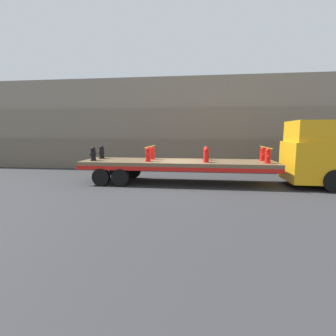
% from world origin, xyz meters
% --- Properties ---
extents(ground_plane, '(120.00, 120.00, 0.00)m').
position_xyz_m(ground_plane, '(0.00, 0.00, 0.00)').
color(ground_plane, '#2D2D30').
extents(rock_cliff, '(60.00, 3.30, 6.45)m').
position_xyz_m(rock_cliff, '(0.00, 6.16, 3.23)').
color(rock_cliff, '#665B4C').
rests_on(rock_cliff, ground_plane).
extents(truck_cab, '(2.57, 2.72, 3.20)m').
position_xyz_m(truck_cab, '(6.73, 0.00, 1.58)').
color(truck_cab, orange).
rests_on(truck_cab, ground_plane).
extents(flatbed_trailer, '(9.95, 2.69, 1.19)m').
position_xyz_m(flatbed_trailer, '(-0.50, 0.00, 0.98)').
color(flatbed_trailer, brown).
rests_on(flatbed_trailer, ground_plane).
extents(fire_hydrant_black_near_0, '(0.32, 0.56, 0.73)m').
position_xyz_m(fire_hydrant_black_near_0, '(-4.37, -0.57, 1.54)').
color(fire_hydrant_black_near_0, black).
rests_on(fire_hydrant_black_near_0, flatbed_trailer).
extents(fire_hydrant_black_far_0, '(0.32, 0.56, 0.73)m').
position_xyz_m(fire_hydrant_black_far_0, '(-4.37, 0.57, 1.54)').
color(fire_hydrant_black_far_0, black).
rests_on(fire_hydrant_black_far_0, flatbed_trailer).
extents(fire_hydrant_red_near_1, '(0.32, 0.56, 0.73)m').
position_xyz_m(fire_hydrant_red_near_1, '(-1.46, -0.57, 1.54)').
color(fire_hydrant_red_near_1, red).
rests_on(fire_hydrant_red_near_1, flatbed_trailer).
extents(fire_hydrant_red_far_1, '(0.32, 0.56, 0.73)m').
position_xyz_m(fire_hydrant_red_far_1, '(-1.46, 0.57, 1.54)').
color(fire_hydrant_red_far_1, red).
rests_on(fire_hydrant_red_far_1, flatbed_trailer).
extents(fire_hydrant_red_near_2, '(0.32, 0.56, 0.73)m').
position_xyz_m(fire_hydrant_red_near_2, '(1.46, -0.57, 1.54)').
color(fire_hydrant_red_near_2, red).
rests_on(fire_hydrant_red_near_2, flatbed_trailer).
extents(fire_hydrant_red_far_2, '(0.32, 0.56, 0.73)m').
position_xyz_m(fire_hydrant_red_far_2, '(1.46, 0.57, 1.54)').
color(fire_hydrant_red_far_2, red).
rests_on(fire_hydrant_red_far_2, flatbed_trailer).
extents(fire_hydrant_red_near_3, '(0.32, 0.56, 0.73)m').
position_xyz_m(fire_hydrant_red_near_3, '(4.37, -0.57, 1.54)').
color(fire_hydrant_red_near_3, red).
rests_on(fire_hydrant_red_near_3, flatbed_trailer).
extents(fire_hydrant_red_far_3, '(0.32, 0.56, 0.73)m').
position_xyz_m(fire_hydrant_red_far_3, '(4.37, 0.57, 1.54)').
color(fire_hydrant_red_far_3, red).
rests_on(fire_hydrant_red_far_3, flatbed_trailer).
extents(cargo_strap_rear, '(0.05, 2.80, 0.01)m').
position_xyz_m(cargo_strap_rear, '(-1.46, 0.00, 1.92)').
color(cargo_strap_rear, yellow).
rests_on(cargo_strap_rear, fire_hydrant_red_near_1).
extents(cargo_strap_middle, '(0.05, 2.80, 0.01)m').
position_xyz_m(cargo_strap_middle, '(4.37, 0.00, 1.92)').
color(cargo_strap_middle, yellow).
rests_on(cargo_strap_middle, fire_hydrant_red_near_3).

